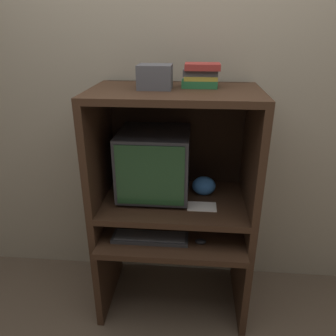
% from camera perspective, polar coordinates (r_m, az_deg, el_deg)
% --- Properties ---
extents(ground_plane, '(12.00, 12.00, 0.00)m').
position_cam_1_polar(ground_plane, '(2.26, 0.35, -26.46)').
color(ground_plane, brown).
extents(wall_back, '(6.00, 0.06, 2.60)m').
position_cam_1_polar(wall_back, '(2.12, 1.82, 11.81)').
color(wall_back, gray).
rests_on(wall_back, ground_plane).
extents(desk_base, '(0.92, 0.63, 0.60)m').
position_cam_1_polar(desk_base, '(2.16, 0.89, -15.15)').
color(desk_base, '#382316').
rests_on(desk_base, ground_plane).
extents(desk_monitor_shelf, '(0.92, 0.56, 0.17)m').
position_cam_1_polar(desk_monitor_shelf, '(2.00, 1.05, -6.32)').
color(desk_monitor_shelf, '#382316').
rests_on(desk_monitor_shelf, desk_base).
extents(hutch_upper, '(0.92, 0.56, 0.65)m').
position_cam_1_polar(hutch_upper, '(1.85, 1.23, 6.79)').
color(hutch_upper, '#382316').
rests_on(hutch_upper, desk_monitor_shelf).
extents(crt_monitor, '(0.41, 0.40, 0.40)m').
position_cam_1_polar(crt_monitor, '(1.94, -2.39, 0.88)').
color(crt_monitor, '#333338').
rests_on(crt_monitor, desk_monitor_shelf).
extents(keyboard, '(0.43, 0.13, 0.03)m').
position_cam_1_polar(keyboard, '(1.92, -3.12, -11.96)').
color(keyboard, '#2D2D30').
rests_on(keyboard, desk_base).
extents(mouse, '(0.06, 0.04, 0.03)m').
position_cam_1_polar(mouse, '(1.89, 5.70, -12.61)').
color(mouse, black).
rests_on(mouse, desk_base).
extents(snack_bag, '(0.14, 0.11, 0.12)m').
position_cam_1_polar(snack_bag, '(2.01, 6.27, -3.09)').
color(snack_bag, '#336BB7').
rests_on(snack_bag, desk_monitor_shelf).
extents(book_stack, '(0.20, 0.14, 0.12)m').
position_cam_1_polar(book_stack, '(1.82, 5.73, 15.83)').
color(book_stack, '#236638').
rests_on(book_stack, hutch_upper).
extents(paper_card, '(0.16, 0.11, 0.00)m').
position_cam_1_polar(paper_card, '(1.90, 5.93, -6.69)').
color(paper_card, white).
rests_on(paper_card, desk_monitor_shelf).
extents(storage_box, '(0.18, 0.15, 0.12)m').
position_cam_1_polar(storage_box, '(1.77, -2.28, 15.59)').
color(storage_box, '#4C4C51').
rests_on(storage_box, hutch_upper).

